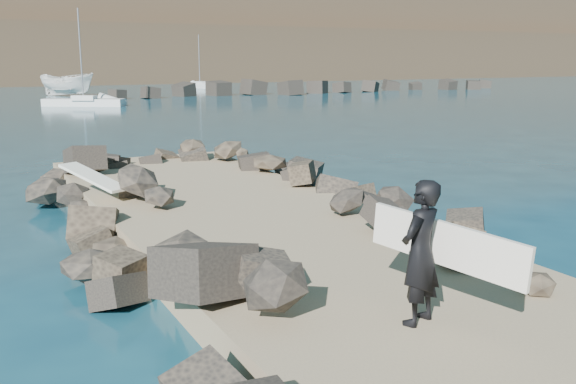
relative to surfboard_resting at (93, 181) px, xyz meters
name	(u,v)px	position (x,y,z in m)	size (l,w,h in m)	color
ground	(267,250)	(2.86, -4.49, -1.04)	(800.00, 800.00, 0.00)	#0F384C
jetty	(312,261)	(2.86, -6.49, -0.74)	(6.00, 26.00, 0.60)	#8C7759
riprap_left	(159,266)	(-0.04, -5.99, -0.54)	(2.60, 22.00, 1.00)	black
riprap_right	(414,228)	(5.76, -5.99, -0.54)	(2.60, 22.00, 1.00)	black
breakwater_secondary	(330,88)	(37.86, 50.51, -0.44)	(52.00, 4.00, 1.20)	black
headland	(16,8)	(12.86, 155.51, 14.96)	(360.00, 140.00, 32.00)	#2D4919
surfboard_resting	(93,181)	(0.00, 0.00, 0.00)	(0.55, 2.21, 0.07)	white
boat_imported	(67,84)	(8.61, 58.84, 0.26)	(2.53, 6.71, 2.59)	white
surfer_with_board	(424,251)	(2.42, -10.32, 0.58)	(1.27, 2.42, 2.02)	black
sailboat_d	(200,86)	(28.22, 69.94, -0.69)	(2.67, 6.28, 7.50)	silver
sailboat_c	(84,102)	(7.29, 42.08, -0.69)	(6.86, 5.01, 8.54)	silver
sailboat_f	(206,81)	(36.08, 88.90, -0.69)	(1.48, 5.36, 6.58)	silver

